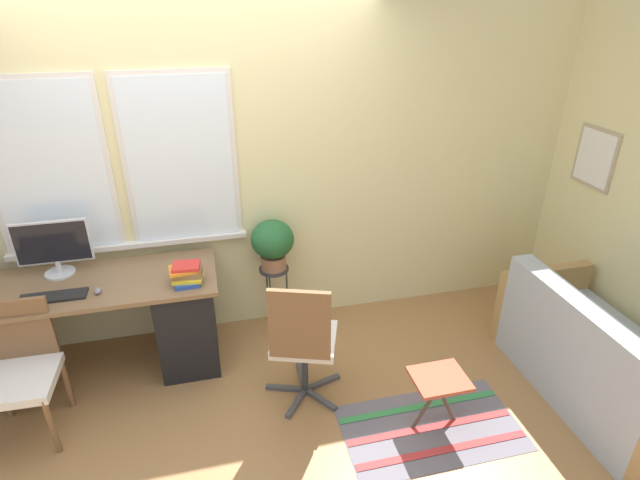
% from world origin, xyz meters
% --- Properties ---
extents(ground_plane, '(14.00, 14.00, 0.00)m').
position_xyz_m(ground_plane, '(0.00, 0.00, 0.00)').
color(ground_plane, '#9E7042').
extents(wall_back_with_window, '(9.00, 0.12, 2.70)m').
position_xyz_m(wall_back_with_window, '(-0.03, 0.74, 1.35)').
color(wall_back_with_window, beige).
rests_on(wall_back_with_window, ground_plane).
extents(wall_right_with_picture, '(0.08, 9.00, 2.70)m').
position_xyz_m(wall_right_with_picture, '(2.93, 0.00, 1.35)').
color(wall_right_with_picture, beige).
rests_on(wall_right_with_picture, ground_plane).
extents(desk, '(1.92, 0.66, 0.75)m').
position_xyz_m(desk, '(-0.98, 0.33, 0.40)').
color(desk, brown).
rests_on(desk, ground_plane).
extents(monitor, '(0.49, 0.20, 0.40)m').
position_xyz_m(monitor, '(-1.08, 0.51, 0.96)').
color(monitor, silver).
rests_on(monitor, desk).
extents(keyboard, '(0.41, 0.13, 0.02)m').
position_xyz_m(keyboard, '(-1.06, 0.18, 0.76)').
color(keyboard, black).
rests_on(keyboard, desk).
extents(mouse, '(0.04, 0.07, 0.03)m').
position_xyz_m(mouse, '(-0.78, 0.18, 0.77)').
color(mouse, slate).
rests_on(mouse, desk).
extents(book_stack, '(0.22, 0.18, 0.14)m').
position_xyz_m(book_stack, '(-0.21, 0.17, 0.82)').
color(book_stack, '#2851B2').
rests_on(book_stack, desk).
extents(desk_chair_wooden, '(0.44, 0.45, 0.86)m').
position_xyz_m(desk_chair_wooden, '(-1.25, -0.12, 0.46)').
color(desk_chair_wooden, brown).
rests_on(desk_chair_wooden, ground_plane).
extents(office_chair_swivel, '(0.54, 0.56, 0.96)m').
position_xyz_m(office_chair_swivel, '(0.48, -0.31, 0.50)').
color(office_chair_swivel, '#47474C').
rests_on(office_chair_swivel, ground_plane).
extents(couch_loveseat, '(0.75, 1.50, 0.79)m').
position_xyz_m(couch_loveseat, '(2.42, -0.73, 0.27)').
color(couch_loveseat, '#9EA8B2').
rests_on(couch_loveseat, ground_plane).
extents(plant_stand, '(0.23, 0.23, 0.57)m').
position_xyz_m(plant_stand, '(0.43, 0.55, 0.49)').
color(plant_stand, '#333338').
rests_on(plant_stand, ground_plane).
extents(potted_plant, '(0.33, 0.33, 0.40)m').
position_xyz_m(potted_plant, '(0.43, 0.55, 0.80)').
color(potted_plant, '#9E6B4C').
rests_on(potted_plant, plant_stand).
extents(floor_rug_striped, '(1.14, 0.64, 0.01)m').
position_xyz_m(floor_rug_striped, '(1.22, -0.75, 0.00)').
color(floor_rug_striped, slate).
rests_on(floor_rug_striped, ground_plane).
extents(folding_stool, '(0.34, 0.29, 0.40)m').
position_xyz_m(folding_stool, '(1.25, -0.73, 0.35)').
color(folding_stool, '#B24C33').
rests_on(folding_stool, ground_plane).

